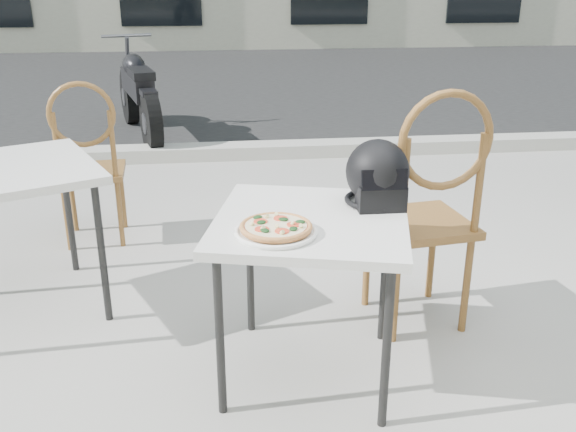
{
  "coord_description": "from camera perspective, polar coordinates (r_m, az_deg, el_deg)",
  "views": [
    {
      "loc": [
        -0.73,
        -2.63,
        1.62
      ],
      "look_at": [
        -0.48,
        -0.43,
        0.76
      ],
      "focal_mm": 40.0,
      "sensor_mm": 36.0,
      "label": 1
    }
  ],
  "objects": [
    {
      "name": "helmet",
      "position": [
        2.63,
        7.98,
        3.53
      ],
      "size": [
        0.26,
        0.27,
        0.27
      ],
      "rotation": [
        0.0,
        0.0,
        -0.01
      ],
      "color": "black",
      "rests_on": "cafe_table_main"
    },
    {
      "name": "cafe_table_side",
      "position": [
        3.29,
        -23.74,
        2.87
      ],
      "size": [
        1.04,
        1.04,
        0.74
      ],
      "rotation": [
        0.0,
        0.0,
        0.43
      ],
      "color": "silver",
      "rests_on": "ground"
    },
    {
      "name": "plate",
      "position": [
        2.33,
        -1.08,
        -1.42
      ],
      "size": [
        0.33,
        0.33,
        0.02
      ],
      "rotation": [
        0.0,
        0.0,
        0.07
      ],
      "color": "white",
      "rests_on": "cafe_table_main"
    },
    {
      "name": "cafe_table_main",
      "position": [
        2.51,
        2.05,
        -1.51
      ],
      "size": [
        0.9,
        0.9,
        0.71
      ],
      "rotation": [
        0.0,
        0.0,
        -0.24
      ],
      "color": "silver",
      "rests_on": "ground"
    },
    {
      "name": "cafe_chair_side",
      "position": [
        4.02,
        -17.34,
        5.21
      ],
      "size": [
        0.42,
        0.42,
        1.02
      ],
      "rotation": [
        0.0,
        0.0,
        3.21
      ],
      "color": "brown",
      "rests_on": "ground"
    },
    {
      "name": "ground",
      "position": [
        3.17,
        7.77,
        -9.58
      ],
      "size": [
        80.0,
        80.0,
        0.0
      ],
      "primitive_type": "plane",
      "color": "#A09E98",
      "rests_on": "ground"
    },
    {
      "name": "curb",
      "position": [
        5.88,
        0.76,
        5.96
      ],
      "size": [
        30.0,
        0.25,
        0.12
      ],
      "primitive_type": "cube",
      "color": "#AAA89F",
      "rests_on": "ground"
    },
    {
      "name": "motorcycle",
      "position": [
        6.64,
        -13.18,
        10.42
      ],
      "size": [
        0.67,
        1.91,
        0.97
      ],
      "rotation": [
        0.0,
        0.0,
        0.25
      ],
      "color": "black",
      "rests_on": "street_asphalt"
    },
    {
      "name": "cafe_chair_main",
      "position": [
        2.93,
        12.44,
        1.41
      ],
      "size": [
        0.5,
        0.5,
        1.16
      ],
      "rotation": [
        0.0,
        0.0,
        3.28
      ],
      "color": "brown",
      "rests_on": "ground"
    },
    {
      "name": "street_asphalt",
      "position": [
        9.79,
        -2.29,
        11.79
      ],
      "size": [
        30.0,
        8.0,
        0.0
      ],
      "primitive_type": "cube",
      "color": "black",
      "rests_on": "ground"
    },
    {
      "name": "pizza",
      "position": [
        2.33,
        -1.08,
        -0.95
      ],
      "size": [
        0.33,
        0.33,
        0.03
      ],
      "rotation": [
        0.0,
        0.0,
        -0.28
      ],
      "color": "#C58348",
      "rests_on": "plate"
    }
  ]
}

